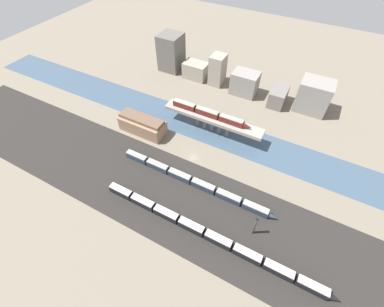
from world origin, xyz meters
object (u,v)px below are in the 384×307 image
at_px(train_yard_mid, 194,182).
at_px(warehouse_building, 143,125).
at_px(train_on_bridge, 210,114).
at_px(signal_tower, 255,226).
at_px(train_yard_near, 208,235).

relative_size(train_yard_mid, warehouse_building, 3.04).
relative_size(train_on_bridge, train_yard_mid, 0.59).
bearing_deg(train_yard_mid, signal_tower, -17.31).
xyz_separation_m(train_yard_near, train_yard_mid, (-16.11, 19.45, -0.14)).
height_order(train_on_bridge, warehouse_building, train_on_bridge).
distance_m(warehouse_building, signal_tower, 76.71).
xyz_separation_m(train_yard_near, signal_tower, (14.75, 9.83, 3.85)).
height_order(train_on_bridge, train_yard_mid, train_on_bridge).
bearing_deg(signal_tower, train_yard_mid, 162.69).
distance_m(train_yard_near, signal_tower, 18.14).
distance_m(train_on_bridge, warehouse_building, 36.25).
bearing_deg(train_yard_near, train_on_bridge, 114.93).
bearing_deg(signal_tower, train_yard_near, -146.32).
bearing_deg(train_yard_mid, train_on_bridge, 105.10).
relative_size(train_yard_mid, signal_tower, 6.44).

